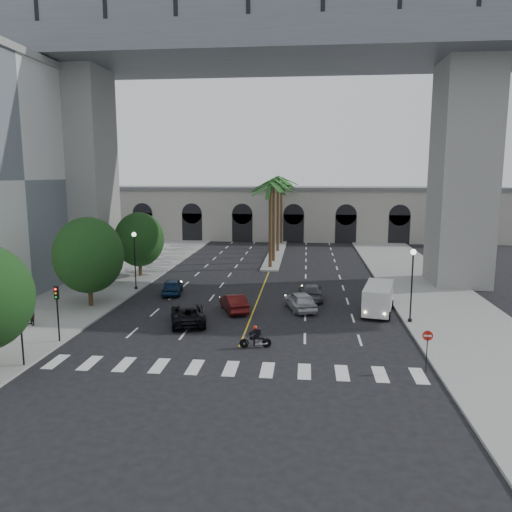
{
  "coord_description": "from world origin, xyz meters",
  "views": [
    {
      "loc": [
        3.98,
        -27.06,
        10.45
      ],
      "look_at": [
        0.63,
        6.0,
        5.02
      ],
      "focal_mm": 35.0,
      "sensor_mm": 36.0,
      "label": 1
    }
  ],
  "objects": [
    {
      "name": "palm_d",
      "position": [
        0.15,
        40.0,
        9.65
      ],
      "size": [
        3.2,
        3.2,
        10.9
      ],
      "color": "#47331E",
      "rests_on": "ground"
    },
    {
      "name": "pedestrian_a",
      "position": [
        -16.65,
        4.91,
        1.05
      ],
      "size": [
        0.77,
        0.66,
        1.79
      ],
      "primitive_type": "imported",
      "rotation": [
        0.0,
        0.0,
        0.43
      ],
      "color": "black",
      "rests_on": "sidewalk_left"
    },
    {
      "name": "motorcycle_rider",
      "position": [
        1.06,
        1.95,
        0.64
      ],
      "size": [
        1.94,
        0.55,
        1.4
      ],
      "rotation": [
        0.0,
        0.0,
        0.14
      ],
      "color": "black",
      "rests_on": "ground"
    },
    {
      "name": "palm_a",
      "position": [
        0.0,
        28.0,
        9.1
      ],
      "size": [
        3.2,
        3.2,
        10.3
      ],
      "color": "#47331E",
      "rests_on": "ground"
    },
    {
      "name": "car_b",
      "position": [
        -1.5,
        9.95,
        0.68
      ],
      "size": [
        2.9,
        4.39,
        1.37
      ],
      "primitive_type": "imported",
      "rotation": [
        0.0,
        0.0,
        3.53
      ],
      "color": "#460F0E",
      "rests_on": "ground"
    },
    {
      "name": "do_not_enter_sign",
      "position": [
        10.5,
        -0.81,
        1.65
      ],
      "size": [
        0.56,
        0.08,
        2.27
      ],
      "rotation": [
        0.0,
        0.0,
        -0.09
      ],
      "color": "black",
      "rests_on": "ground"
    },
    {
      "name": "street_tree_mid",
      "position": [
        -13.0,
        10.0,
        4.21
      ],
      "size": [
        5.44,
        5.44,
        7.21
      ],
      "color": "#382616",
      "rests_on": "ground"
    },
    {
      "name": "palm_f",
      "position": [
        0.2,
        48.0,
        9.46
      ],
      "size": [
        3.2,
        3.2,
        10.7
      ],
      "color": "#47331E",
      "rests_on": "ground"
    },
    {
      "name": "pedestrian_b",
      "position": [
        -14.86,
        4.45,
        0.93
      ],
      "size": [
        0.96,
        0.92,
        1.56
      ],
      "primitive_type": "imported",
      "rotation": [
        0.0,
        0.0,
        -0.63
      ],
      "color": "black",
      "rests_on": "sidewalk_left"
    },
    {
      "name": "pier_building",
      "position": [
        0.0,
        55.0,
        4.27
      ],
      "size": [
        71.0,
        10.5,
        8.5
      ],
      "color": "#B2B1A0",
      "rests_on": "ground"
    },
    {
      "name": "car_d",
      "position": [
        4.45,
        14.38,
        0.67
      ],
      "size": [
        2.23,
        4.75,
        1.34
      ],
      "primitive_type": "imported",
      "rotation": [
        0.0,
        0.0,
        3.22
      ],
      "color": "#57575B",
      "rests_on": "ground"
    },
    {
      "name": "car_e",
      "position": [
        -7.72,
        14.98,
        0.69
      ],
      "size": [
        2.26,
        4.24,
        1.37
      ],
      "primitive_type": "imported",
      "rotation": [
        0.0,
        0.0,
        3.31
      ],
      "color": "#0E2645",
      "rests_on": "ground"
    },
    {
      "name": "median",
      "position": [
        0.0,
        38.0,
        0.1
      ],
      "size": [
        2.0,
        24.0,
        0.2
      ],
      "primitive_type": "cube",
      "color": "gray",
      "rests_on": "ground"
    },
    {
      "name": "palm_c",
      "position": [
        -0.2,
        36.0,
        8.91
      ],
      "size": [
        3.2,
        3.2,
        10.1
      ],
      "color": "#47331E",
      "rests_on": "ground"
    },
    {
      "name": "lamp_post_left_far",
      "position": [
        -11.4,
        16.0,
        3.22
      ],
      "size": [
        0.4,
        0.4,
        5.35
      ],
      "color": "black",
      "rests_on": "ground"
    },
    {
      "name": "street_tree_far",
      "position": [
        -13.0,
        22.0,
        3.9
      ],
      "size": [
        5.04,
        5.04,
        6.68
      ],
      "color": "#382616",
      "rests_on": "ground"
    },
    {
      "name": "ground",
      "position": [
        0.0,
        0.0,
        0.0
      ],
      "size": [
        140.0,
        140.0,
        0.0
      ],
      "primitive_type": "plane",
      "color": "black",
      "rests_on": "ground"
    },
    {
      "name": "sidewalk_left",
      "position": [
        -15.0,
        15.0,
        0.07
      ],
      "size": [
        8.0,
        100.0,
        0.15
      ],
      "primitive_type": "cube",
      "color": "gray",
      "rests_on": "ground"
    },
    {
      "name": "car_a",
      "position": [
        3.61,
        10.84,
        0.75
      ],
      "size": [
        2.98,
        4.71,
        1.49
      ],
      "primitive_type": "imported",
      "rotation": [
        0.0,
        0.0,
        3.44
      ],
      "color": "#AEADB2",
      "rests_on": "ground"
    },
    {
      "name": "bridge",
      "position": [
        3.42,
        22.0,
        18.51
      ],
      "size": [
        75.0,
        13.0,
        26.0
      ],
      "color": "gray",
      "rests_on": "ground"
    },
    {
      "name": "palm_b",
      "position": [
        0.1,
        32.0,
        9.37
      ],
      "size": [
        3.2,
        3.2,
        10.6
      ],
      "color": "#47331E",
      "rests_on": "ground"
    },
    {
      "name": "sidewalk_right",
      "position": [
        15.0,
        15.0,
        0.07
      ],
      "size": [
        8.0,
        100.0,
        0.15
      ],
      "primitive_type": "cube",
      "color": "gray",
      "rests_on": "ground"
    },
    {
      "name": "traffic_signal_far",
      "position": [
        -11.3,
        1.5,
        2.51
      ],
      "size": [
        0.25,
        0.18,
        3.65
      ],
      "color": "black",
      "rests_on": "ground"
    },
    {
      "name": "palm_e",
      "position": [
        -0.1,
        44.0,
        9.19
      ],
      "size": [
        3.2,
        3.2,
        10.4
      ],
      "color": "#47331E",
      "rests_on": "ground"
    },
    {
      "name": "car_c",
      "position": [
        -4.31,
        6.55,
        0.69
      ],
      "size": [
        3.57,
        5.42,
        1.39
      ],
      "primitive_type": "imported",
      "rotation": [
        0.0,
        0.0,
        3.42
      ],
      "color": "black",
      "rests_on": "ground"
    },
    {
      "name": "traffic_signal_near",
      "position": [
        -11.3,
        -2.5,
        2.51
      ],
      "size": [
        0.25,
        0.18,
        3.65
      ],
      "color": "black",
      "rests_on": "ground"
    },
    {
      "name": "cargo_van",
      "position": [
        9.49,
        10.47,
        1.23
      ],
      "size": [
        3.0,
        5.46,
        2.2
      ],
      "rotation": [
        0.0,
        0.0,
        -0.22
      ],
      "color": "silver",
      "rests_on": "ground"
    },
    {
      "name": "lamp_post_right",
      "position": [
        11.4,
        8.0,
        3.22
      ],
      "size": [
        0.4,
        0.4,
        5.35
      ],
      "color": "black",
      "rests_on": "ground"
    }
  ]
}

